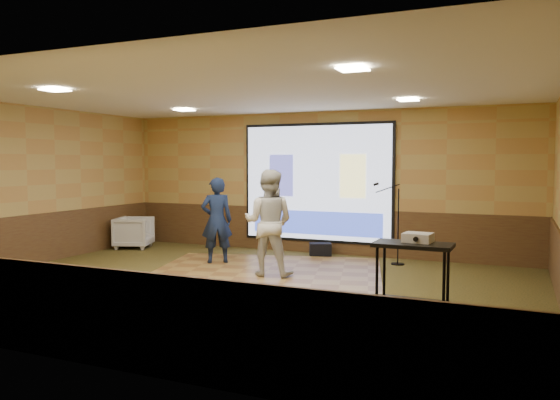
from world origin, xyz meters
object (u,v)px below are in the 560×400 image
at_px(projector_screen, 316,184).
at_px(player_right, 269,223).
at_px(duffel_bag, 320,250).
at_px(mic_stand, 395,238).
at_px(av_table, 413,267).
at_px(projector, 418,238).
at_px(dance_floor, 268,271).
at_px(banquet_chair, 134,232).
at_px(player_left, 217,220).

xyz_separation_m(projector_screen, player_right, (0.08, -2.59, -0.55)).
relative_size(projector_screen, duffel_bag, 7.58).
bearing_deg(mic_stand, av_table, -92.55).
bearing_deg(duffel_bag, mic_stand, -9.56).
bearing_deg(projector, projector_screen, 130.10).
relative_size(dance_floor, duffel_bag, 9.02).
distance_m(mic_stand, banquet_chair, 5.82).
bearing_deg(player_left, banquet_chair, -55.19).
bearing_deg(projector, mic_stand, 112.00).
bearing_deg(banquet_chair, projector, -136.02).
bearing_deg(duffel_bag, projector_screen, 122.36).
xyz_separation_m(dance_floor, duffel_bag, (0.34, 1.84, 0.12)).
bearing_deg(duffel_bag, av_table, -56.99).
distance_m(dance_floor, av_table, 3.64).
bearing_deg(mic_stand, projector_screen, 143.90).
distance_m(dance_floor, player_right, 1.01).
distance_m(projector_screen, player_left, 2.42).
distance_m(banquet_chair, duffel_bag, 4.28).
bearing_deg(av_table, projector, 66.43).
height_order(projector_screen, duffel_bag, projector_screen).
xyz_separation_m(mic_stand, banquet_chair, (-5.81, -0.39, -0.14)).
distance_m(dance_floor, banquet_chair, 4.07).
xyz_separation_m(av_table, duffel_bag, (-2.56, 3.94, -0.54)).
xyz_separation_m(projector, banquet_chair, (-6.82, 3.19, -0.67)).
height_order(projector, banquet_chair, projector).
height_order(player_left, banquet_chair, player_left).
xyz_separation_m(dance_floor, player_left, (-1.19, 0.25, 0.82)).
distance_m(projector_screen, duffel_bag, 1.40).
xyz_separation_m(dance_floor, player_right, (0.20, -0.40, 0.91)).
bearing_deg(mic_stand, dance_floor, -158.05).
relative_size(av_table, banquet_chair, 1.25).
bearing_deg(projector_screen, av_table, -57.05).
relative_size(av_table, duffel_bag, 2.22).
bearing_deg(player_left, projector, 115.25).
distance_m(av_table, banquet_chair, 7.54).
distance_m(av_table, mic_stand, 3.81).
height_order(player_right, duffel_bag, player_right).
distance_m(dance_floor, projector, 3.70).
bearing_deg(av_table, projector_screen, 122.95).
bearing_deg(projector_screen, duffel_bag, -57.64).
xyz_separation_m(banquet_chair, duffel_bag, (4.22, 0.66, -0.22)).
height_order(player_left, player_right, player_right).
bearing_deg(player_left, projector_screen, -159.97).
bearing_deg(dance_floor, av_table, -35.93).
relative_size(dance_floor, banquet_chair, 5.09).
bearing_deg(player_right, projector, 141.28).
height_order(player_right, banquet_chair, player_right).
relative_size(projector, banquet_chair, 0.43).
distance_m(player_right, av_table, 3.19).
distance_m(projector, banquet_chair, 7.56).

